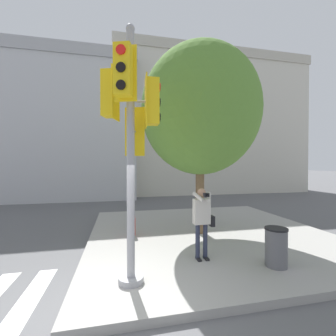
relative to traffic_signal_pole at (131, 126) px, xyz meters
name	(u,v)px	position (x,y,z in m)	size (l,w,h in m)	color
ground_plane	(92,316)	(-0.67, -0.64, -3.27)	(160.00, 160.00, 0.00)	#5B5B5E
sidewalk_corner	(208,233)	(2.83, 2.86, -3.19)	(8.00, 8.00, 0.17)	#9E9B96
traffic_signal_pole	(131,126)	(0.00, 0.00, 0.00)	(1.17, 1.16, 5.08)	#939399
person_photographer	(202,217)	(1.78, 0.73, -2.06)	(0.58, 0.54, 1.75)	black
street_tree	(200,110)	(2.47, 2.75, 1.08)	(3.99, 3.99, 6.39)	brown
fire_hydrant	(133,225)	(0.21, 2.95, -2.76)	(0.18, 0.24, 0.69)	red
trash_bin	(276,247)	(3.30, -0.02, -2.66)	(0.51, 0.51, 0.88)	#5B5B60
building_left	(45,134)	(-6.86, 18.03, 1.99)	(15.84, 13.84, 10.52)	#BCBCC1
building_right	(194,132)	(7.99, 19.56, 2.91)	(17.43, 13.88, 12.35)	beige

